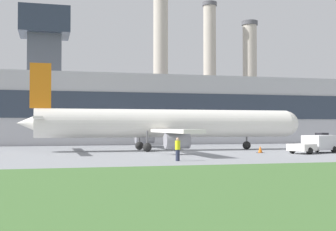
{
  "coord_description": "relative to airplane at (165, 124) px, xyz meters",
  "views": [
    {
      "loc": [
        -14.8,
        -48.94,
        2.73
      ],
      "look_at": [
        -1.2,
        2.97,
        4.02
      ],
      "focal_mm": 50.0,
      "sensor_mm": 36.0,
      "label": 1
    }
  ],
  "objects": [
    {
      "name": "smokestack_left",
      "position": [
        12.93,
        54.73,
        16.21
      ],
      "size": [
        3.97,
        3.97,
        38.16
      ],
      "color": "#B2A899",
      "rests_on": "ground_plane"
    },
    {
      "name": "ground_plane",
      "position": [
        1.58,
        -2.97,
        -3.03
      ],
      "size": [
        400.0,
        400.0,
        0.0
      ],
      "primitive_type": "plane",
      "color": "gray"
    },
    {
      "name": "smokestack_far",
      "position": [
        37.29,
        58.14,
        12.05
      ],
      "size": [
        4.12,
        4.12,
        29.83
      ],
      "color": "#B2A899",
      "rests_on": "ground_plane"
    },
    {
      "name": "airplane",
      "position": [
        0.0,
        0.0,
        0.0
      ],
      "size": [
        33.12,
        28.71,
        9.58
      ],
      "color": "white",
      "rests_on": "ground_plane"
    },
    {
      "name": "fuel_truck",
      "position": [
        14.0,
        -8.83,
        -2.1
      ],
      "size": [
        6.66,
        4.62,
        1.83
      ],
      "color": "white",
      "rests_on": "ground_plane"
    },
    {
      "name": "ground_crew_person",
      "position": [
        -3.04,
        -16.09,
        -2.08
      ],
      "size": [
        0.41,
        0.41,
        1.86
      ],
      "color": "#23283D",
      "rests_on": "ground_plane"
    },
    {
      "name": "terminal_building",
      "position": [
        0.75,
        24.3,
        2.73
      ],
      "size": [
        72.27,
        15.48,
        21.28
      ],
      "color": "#B2B2B7",
      "rests_on": "ground_plane"
    },
    {
      "name": "smokestack_right",
      "position": [
        26.6,
        58.64,
        14.18
      ],
      "size": [
        3.64,
        3.64,
        34.13
      ],
      "color": "#B2A899",
      "rests_on": "ground_plane"
    },
    {
      "name": "pushback_tug",
      "position": [
        19.51,
        -1.35,
        -2.16
      ],
      "size": [
        3.31,
        2.61,
        1.98
      ],
      "color": "white",
      "rests_on": "ground_plane"
    },
    {
      "name": "traffic_cone_near_nose",
      "position": [
        8.49,
        -7.09,
        -2.7
      ],
      "size": [
        0.67,
        0.67,
        0.72
      ],
      "color": "black",
      "rests_on": "ground_plane"
    }
  ]
}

